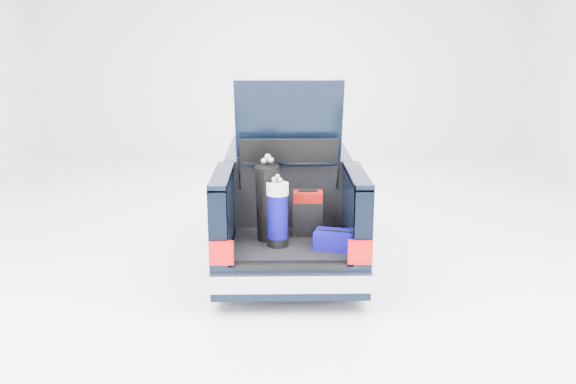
{
  "coord_description": "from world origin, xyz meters",
  "views": [
    {
      "loc": [
        -0.14,
        -8.26,
        2.99
      ],
      "look_at": [
        0.0,
        -0.5,
        0.95
      ],
      "focal_mm": 38.0,
      "sensor_mm": 36.0,
      "label": 1
    }
  ],
  "objects_px": {
    "car": "(287,200)",
    "red_suitcase": "(308,214)",
    "black_golf_bag": "(268,203)",
    "blue_duffel": "(334,240)",
    "blue_golf_bag": "(278,214)"
  },
  "relations": [
    {
      "from": "car",
      "to": "blue_duffel",
      "type": "bearing_deg",
      "value": -74.58
    },
    {
      "from": "car",
      "to": "red_suitcase",
      "type": "distance_m",
      "value": 1.37
    },
    {
      "from": "car",
      "to": "red_suitcase",
      "type": "height_order",
      "value": "car"
    },
    {
      "from": "blue_duffel",
      "to": "blue_golf_bag",
      "type": "bearing_deg",
      "value": -174.89
    },
    {
      "from": "red_suitcase",
      "to": "blue_duffel",
      "type": "bearing_deg",
      "value": -57.43
    },
    {
      "from": "car",
      "to": "blue_golf_bag",
      "type": "bearing_deg",
      "value": -94.67
    },
    {
      "from": "car",
      "to": "black_golf_bag",
      "type": "xyz_separation_m",
      "value": [
        -0.25,
        -1.51,
        0.39
      ]
    },
    {
      "from": "car",
      "to": "red_suitcase",
      "type": "xyz_separation_m",
      "value": [
        0.23,
        -1.34,
        0.2
      ]
    },
    {
      "from": "red_suitcase",
      "to": "black_golf_bag",
      "type": "xyz_separation_m",
      "value": [
        -0.47,
        -0.17,
        0.19
      ]
    },
    {
      "from": "car",
      "to": "blue_duffel",
      "type": "relative_size",
      "value": 9.49
    },
    {
      "from": "red_suitcase",
      "to": "blue_duffel",
      "type": "height_order",
      "value": "red_suitcase"
    },
    {
      "from": "red_suitcase",
      "to": "blue_duffel",
      "type": "distance_m",
      "value": 0.57
    },
    {
      "from": "red_suitcase",
      "to": "black_golf_bag",
      "type": "bearing_deg",
      "value": -157.12
    },
    {
      "from": "car",
      "to": "blue_golf_bag",
      "type": "relative_size",
      "value": 5.52
    },
    {
      "from": "black_golf_bag",
      "to": "blue_golf_bag",
      "type": "xyz_separation_m",
      "value": [
        0.11,
        -0.19,
        -0.08
      ]
    }
  ]
}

